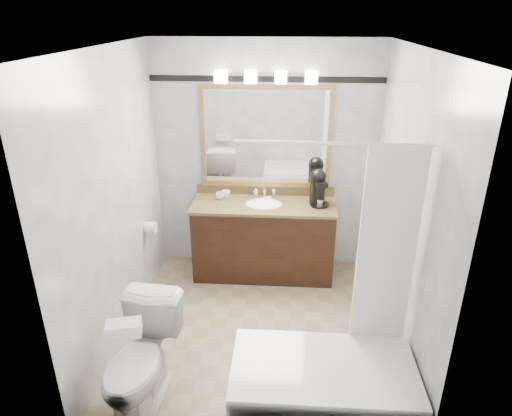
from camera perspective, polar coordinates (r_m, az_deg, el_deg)
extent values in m
cube|color=gray|center=(4.41, 0.17, -15.03)|extent=(2.40, 2.60, 0.01)
cube|color=white|center=(3.45, 0.22, 19.58)|extent=(2.40, 2.60, 0.01)
cube|color=silver|center=(4.98, 1.19, 6.09)|extent=(2.40, 0.01, 2.50)
cube|color=silver|center=(2.61, -1.73, -11.36)|extent=(2.40, 0.01, 2.50)
cube|color=silver|center=(4.01, -17.25, 0.57)|extent=(0.01, 2.60, 2.50)
cube|color=silver|center=(3.87, 18.27, -0.39)|extent=(0.01, 2.60, 2.50)
cube|color=black|center=(5.03, 0.94, -4.07)|extent=(1.50, 0.55, 0.82)
cube|color=olive|center=(4.85, 0.98, 0.38)|extent=(1.53, 0.58, 0.03)
cube|color=olive|center=(5.07, 1.14, 2.25)|extent=(1.53, 0.03, 0.10)
ellipsoid|color=white|center=(4.86, 0.98, 0.22)|extent=(0.44, 0.34, 0.14)
cube|color=#AE834E|center=(4.78, 1.25, 14.90)|extent=(1.40, 0.04, 0.05)
cube|color=#AE834E|center=(5.04, 1.15, 3.03)|extent=(1.40, 0.04, 0.05)
cube|color=#AE834E|center=(4.96, -6.71, 8.88)|extent=(0.05, 0.04, 1.00)
cube|color=#AE834E|center=(4.90, 9.20, 8.55)|extent=(0.05, 0.04, 1.00)
cube|color=white|center=(4.89, 1.20, 8.82)|extent=(1.30, 0.01, 1.00)
cube|color=silver|center=(4.75, 1.26, 16.38)|extent=(0.90, 0.05, 0.03)
cube|color=white|center=(4.74, -4.43, 16.07)|extent=(0.12, 0.12, 0.12)
cube|color=white|center=(4.71, -0.67, 16.08)|extent=(0.12, 0.12, 0.12)
cube|color=white|center=(4.70, 3.13, 16.02)|extent=(0.12, 0.12, 0.12)
cube|color=white|center=(4.70, 6.93, 15.90)|extent=(0.12, 0.12, 0.12)
cube|color=black|center=(4.78, 1.27, 15.82)|extent=(2.40, 0.01, 0.06)
cube|color=white|center=(3.58, 8.26, -21.57)|extent=(1.30, 0.72, 0.45)
cylinder|color=silver|center=(3.02, 9.71, 7.95)|extent=(1.30, 0.02, 0.02)
cube|color=white|center=(3.37, 15.98, -5.25)|extent=(0.40, 0.04, 1.55)
cylinder|color=white|center=(4.78, -13.05, -2.40)|extent=(0.11, 0.12, 0.12)
imported|color=white|center=(3.58, -14.27, -18.08)|extent=(0.53, 0.84, 0.81)
cube|color=white|center=(3.16, -16.20, -14.27)|extent=(0.25, 0.17, 0.09)
cylinder|color=black|center=(4.84, 7.90, 0.43)|extent=(0.20, 0.20, 0.02)
cylinder|color=black|center=(4.84, 7.69, 2.27)|extent=(0.16, 0.16, 0.28)
sphere|color=black|center=(4.79, 7.78, 3.86)|extent=(0.17, 0.17, 0.17)
cube|color=black|center=(4.73, 8.16, 2.95)|extent=(0.14, 0.14, 0.05)
cylinder|color=silver|center=(4.81, 8.02, 0.69)|extent=(0.07, 0.07, 0.07)
imported|color=white|center=(4.97, -4.48, 1.54)|extent=(0.09, 0.09, 0.07)
imported|color=white|center=(4.99, -3.77, 1.71)|extent=(0.10, 0.10, 0.08)
imported|color=white|center=(5.03, -0.03, 2.02)|extent=(0.05, 0.05, 0.09)
cube|color=beige|center=(4.95, 1.40, 1.21)|extent=(0.10, 0.07, 0.03)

